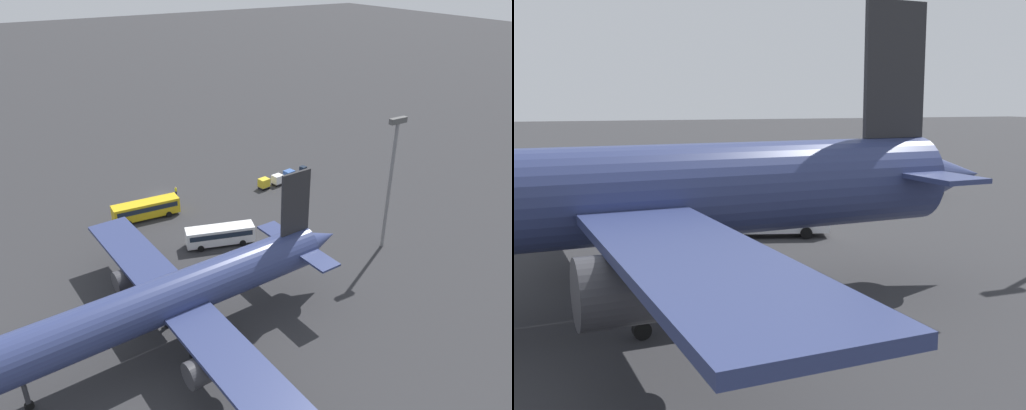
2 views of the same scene
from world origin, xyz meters
The scene contains 9 objects.
ground_plane centered at (0.00, 0.00, 0.00)m, with size 600.00×600.00×0.00m, color #2D2D30.
airplane centered at (14.27, 38.88, 6.52)m, with size 50.84×43.75×17.35m.
shuttle_bus_near centered at (5.61, 7.61, 1.86)m, with size 11.35×3.56×3.09m.
shuttle_bus_far centered at (-1.24, 21.71, 1.82)m, with size 10.86×5.49×3.01m.
baggage_tug centered at (-28.10, 6.47, 0.94)m, with size 2.66×2.18×2.10m.
worker_person centered at (-2.19, 1.79, 0.87)m, with size 0.38×0.38×1.74m.
cargo_cart_blue centered at (-24.22, 6.82, 1.19)m, with size 2.25×1.99×2.06m.
cargo_cart_white centered at (-21.05, 7.51, 1.19)m, with size 2.25×1.99×2.06m.
cargo_cart_yellow centered at (-17.87, 7.65, 1.19)m, with size 2.25×1.99×2.06m.
Camera 2 is at (16.86, 72.10, 11.47)m, focal length 45.00 mm.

